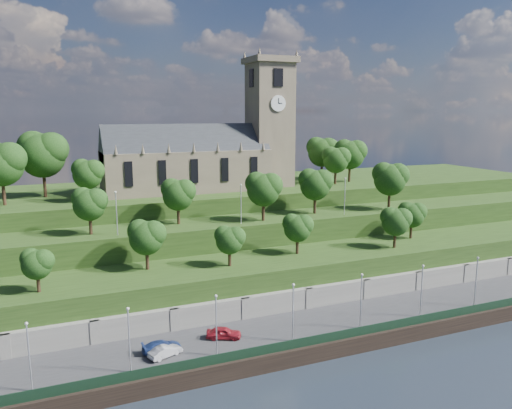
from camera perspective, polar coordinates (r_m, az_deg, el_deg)
name	(u,v)px	position (r m, az deg, el deg)	size (l,w,h in m)	color
ground	(316,362)	(65.00, 6.86, -17.42)	(320.00, 320.00, 0.00)	black
promenade	(294,334)	(69.28, 4.38, -14.59)	(160.00, 12.00, 2.00)	#2D2D30
quay_wall	(316,354)	(64.45, 6.90, -16.57)	(160.00, 0.50, 2.20)	black
fence	(314,340)	(64.29, 6.64, -15.15)	(160.00, 0.10, 1.20)	black
retaining_wall	(276,308)	(73.59, 2.27, -11.73)	(160.00, 2.10, 5.00)	slate
embankment_lower	(260,285)	(78.20, 0.41, -9.16)	(160.00, 12.00, 8.00)	#203913
embankment_upper	(235,254)	(87.33, -2.39, -5.66)	(160.00, 10.00, 12.00)	#203913
hilltop	(201,221)	(106.34, -6.28, -1.92)	(160.00, 32.00, 15.00)	#203913
church	(209,152)	(100.51, -5.37, 6.04)	(38.60, 12.35, 27.60)	brown
trees_lower	(277,229)	(77.17, 2.45, -2.85)	(65.94, 8.75, 7.33)	black
trees_upper	(278,186)	(86.83, 2.52, 2.09)	(60.26, 8.58, 9.02)	black
trees_hilltop	(174,156)	(98.00, -9.36, 5.52)	(76.17, 15.75, 12.01)	black
lamp_posts_promenade	(293,308)	(63.41, 4.25, -11.70)	(60.36, 0.36, 7.63)	#B2B2B7
lamp_posts_upper	(241,200)	(82.31, -1.73, 0.46)	(40.36, 0.36, 6.75)	#B2B2B7
car_left	(224,333)	(65.53, -3.70, -14.42)	(1.78, 4.42, 1.51)	maroon
car_middle	(165,351)	(62.09, -10.33, -16.16)	(1.42, 4.08, 1.35)	#A2A2A7
car_right	(162,346)	(63.25, -10.75, -15.64)	(1.91, 4.69, 1.36)	navy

